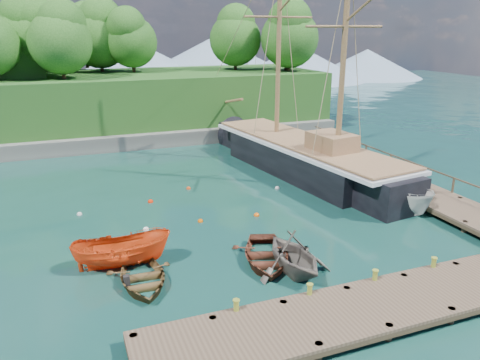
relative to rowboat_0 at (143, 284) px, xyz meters
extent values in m
plane|color=#153C36|center=(6.70, 0.99, 0.00)|extent=(160.00, 160.00, 0.00)
cube|color=#4D3B2D|center=(8.70, -5.51, 0.54)|extent=(20.00, 3.20, 0.12)
cube|color=#2C2318|center=(8.70, -5.51, 0.38)|extent=(20.00, 3.20, 0.20)
cylinder|color=#2C2318|center=(-1.00, -4.21, 0.05)|extent=(0.28, 0.28, 1.10)
cube|color=#4D3B2D|center=(18.20, 7.99, 0.54)|extent=(3.20, 24.00, 0.12)
cube|color=#2C2318|center=(18.20, 7.99, 0.38)|extent=(3.20, 24.00, 0.20)
cylinder|color=#2C2318|center=(16.90, 19.69, 0.05)|extent=(0.28, 0.28, 1.10)
cylinder|color=#2C2318|center=(19.50, 19.69, 0.05)|extent=(0.28, 0.28, 1.10)
cylinder|color=olive|center=(2.70, -4.11, 0.00)|extent=(0.26, 0.26, 0.45)
cylinder|color=olive|center=(5.70, -4.11, 0.00)|extent=(0.26, 0.26, 0.45)
cylinder|color=olive|center=(8.70, -4.11, 0.00)|extent=(0.26, 0.26, 0.45)
cylinder|color=olive|center=(11.70, -4.11, 0.00)|extent=(0.26, 0.26, 0.45)
imported|color=brown|center=(0.00, 0.00, 0.00)|extent=(3.00, 4.10, 0.83)
imported|color=#675F56|center=(6.40, -1.40, 0.00)|extent=(3.52, 4.03, 2.05)
imported|color=#572A1B|center=(5.67, -0.09, 0.00)|extent=(4.31, 5.09, 0.90)
imported|color=#E74815|center=(-0.56, 1.85, 0.00)|extent=(4.55, 2.09, 1.70)
imported|color=silver|center=(15.61, 3.19, 0.00)|extent=(2.98, 5.11, 1.86)
cube|color=black|center=(13.97, 11.70, 0.71)|extent=(6.57, 14.83, 2.98)
cube|color=black|center=(12.71, 20.82, 0.71)|extent=(3.15, 4.81, 2.68)
cube|color=black|center=(15.09, 3.60, 0.71)|extent=(3.73, 4.09, 2.83)
cube|color=silver|center=(13.97, 11.70, 2.17)|extent=(7.24, 19.29, 0.25)
cube|color=brown|center=(13.97, 11.70, 2.42)|extent=(6.76, 18.83, 0.12)
cube|color=brown|center=(14.39, 8.66, 3.02)|extent=(2.71, 3.29, 1.20)
cylinder|color=brown|center=(12.22, 24.31, 3.62)|extent=(1.18, 6.86, 1.69)
cylinder|color=brown|center=(13.47, 15.35, 10.32)|extent=(0.36, 0.36, 15.81)
cylinder|color=brown|center=(14.48, 8.05, 9.69)|extent=(0.36, 0.36, 14.55)
cylinder|color=#8C7A59|center=(12.64, 21.32, 10.63)|extent=(1.55, 10.84, 9.19)
sphere|color=white|center=(1.13, 5.50, 0.00)|extent=(0.33, 0.33, 0.33)
sphere|color=#D85300|center=(4.19, 5.56, 0.00)|extent=(0.30, 0.30, 0.30)
sphere|color=#F45702|center=(7.46, 5.23, 0.00)|extent=(0.32, 0.32, 0.32)
sphere|color=silver|center=(10.65, 9.15, 0.00)|extent=(0.31, 0.31, 0.31)
sphere|color=red|center=(2.17, 9.65, 0.00)|extent=(0.34, 0.34, 0.34)
sphere|color=#CF4110|center=(5.04, 11.26, 0.00)|extent=(0.30, 0.30, 0.30)
sphere|color=silver|center=(-2.08, 9.07, 0.00)|extent=(0.30, 0.30, 0.30)
cube|color=#474744|center=(-1.30, 24.99, 0.60)|extent=(50.00, 4.00, 1.40)
cube|color=#234E1E|center=(-1.30, 30.99, 3.00)|extent=(50.00, 14.00, 6.00)
cylinder|color=#382616|center=(20.61, 27.65, 6.70)|extent=(0.36, 0.36, 1.40)
sphere|color=#1A4A17|center=(20.61, 27.65, 9.30)|extent=(6.00, 6.00, 6.00)
cylinder|color=#382616|center=(5.09, 32.21, 6.70)|extent=(0.36, 0.36, 1.40)
sphere|color=#1A4A17|center=(5.09, 32.21, 9.00)|extent=(5.13, 5.13, 5.13)
cylinder|color=#382616|center=(-3.45, 31.19, 6.70)|extent=(0.36, 0.36, 1.40)
sphere|color=#1A4A17|center=(-3.45, 31.19, 9.24)|extent=(5.82, 5.82, 5.82)
cylinder|color=#382616|center=(2.12, 34.35, 6.70)|extent=(0.36, 0.36, 1.40)
sphere|color=#1A4A17|center=(2.12, 34.35, 9.32)|extent=(6.05, 6.05, 6.05)
cylinder|color=#382616|center=(20.79, 28.65, 6.70)|extent=(0.36, 0.36, 1.40)
sphere|color=#1A4A17|center=(20.79, 28.65, 8.87)|extent=(4.77, 4.77, 4.77)
cylinder|color=#382616|center=(-1.81, 27.54, 6.70)|extent=(0.36, 0.36, 1.40)
sphere|color=#1A4A17|center=(-1.81, 27.54, 9.11)|extent=(5.47, 5.47, 5.47)
cylinder|color=#382616|center=(15.97, 31.39, 6.70)|extent=(0.36, 0.36, 1.40)
sphere|color=#1A4A17|center=(15.97, 31.39, 9.14)|extent=(5.55, 5.55, 5.55)
cylinder|color=#382616|center=(-3.32, 38.75, 6.70)|extent=(0.36, 0.36, 1.40)
sphere|color=#1A4A17|center=(-3.32, 38.75, 9.39)|extent=(6.25, 6.25, 6.25)
cylinder|color=#382616|center=(0.97, 39.36, 6.70)|extent=(0.36, 0.36, 1.40)
sphere|color=#1A4A17|center=(0.97, 39.36, 9.26)|extent=(5.89, 5.89, 5.89)
cylinder|color=#382616|center=(-5.20, 32.02, 6.70)|extent=(0.36, 0.36, 1.40)
sphere|color=#1A4A17|center=(-5.20, 32.02, 9.33)|extent=(6.08, 6.08, 6.08)
cone|color=#728CA5|center=(26.70, 70.99, 4.50)|extent=(36.00, 36.00, 9.00)
cone|color=#728CA5|center=(44.70, 70.99, 3.50)|extent=(28.00, 28.00, 7.00)
cone|color=#728CA5|center=(11.70, 70.99, 4.00)|extent=(32.00, 32.00, 8.00)
cone|color=#728CA5|center=(61.70, 70.99, 3.00)|extent=(24.00, 24.00, 6.00)
camera|label=1|loc=(-2.42, -17.78, 10.30)|focal=35.00mm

